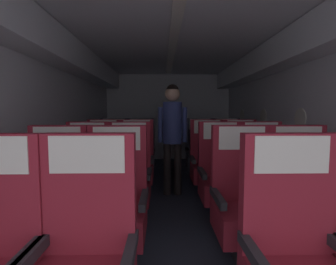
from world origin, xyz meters
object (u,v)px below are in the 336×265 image
object	(u,v)px
seat_b_left_window	(55,204)
seat_e_left_aisle	(141,154)
seat_d_left_aisle	(136,163)
seat_e_left_window	(113,154)
seat_d_right_window	(208,163)
seat_c_right_aisle	(263,177)
seat_c_left_aisle	(129,178)
seat_c_right_window	(221,177)
seat_d_left_window	(103,163)
seat_b_right_window	(244,203)
seat_e_right_aisle	(227,154)
seat_b_right_aisle	(302,203)
seat_c_left_window	(86,178)
seat_b_left_aisle	(116,205)
seat_e_right_window	(200,154)
seat_a_right_window	(297,263)
seat_d_right_aisle	(241,163)
seat_a_left_aisle	(84,263)
flight_attendant	(173,127)

from	to	relation	value
seat_b_left_window	seat_e_left_aisle	xyz separation A→B (m)	(0.50, 2.48, 0.00)
seat_d_left_aisle	seat_e_left_window	bearing A→B (deg)	121.24
seat_d_right_window	seat_c_right_aisle	bearing A→B (deg)	-58.01
seat_c_left_aisle	seat_c_right_window	xyz separation A→B (m)	(1.08, 0.02, 0.00)
seat_c_left_aisle	seat_d_left_window	distance (m)	0.99
seat_b_right_window	seat_e_right_aisle	xyz separation A→B (m)	(0.50, 2.47, 0.00)
seat_b_right_aisle	seat_c_left_window	world-z (taller)	same
seat_b_left_window	seat_d_left_window	size ratio (longest dim) A/B	1.00
seat_b_left_aisle	seat_e_right_window	xyz separation A→B (m)	(1.08, 2.50, 0.00)
seat_d_right_window	seat_e_right_aisle	xyz separation A→B (m)	(0.51, 0.82, 0.00)
seat_c_right_window	seat_b_right_window	bearing A→B (deg)	-90.31
seat_c_right_aisle	seat_e_left_aisle	bearing A→B (deg)	133.98
seat_b_left_aisle	seat_b_left_window	bearing A→B (deg)	177.63
seat_c_left_window	seat_e_right_window	world-z (taller)	same
seat_a_right_window	seat_d_right_window	xyz separation A→B (m)	(-0.00, 2.50, 0.00)
seat_b_left_window	seat_d_right_aisle	size ratio (longest dim) A/B	1.00
seat_c_left_aisle	seat_b_right_aisle	bearing A→B (deg)	-27.69
seat_b_right_window	seat_d_left_window	xyz separation A→B (m)	(-1.58, 1.67, 0.00)
seat_b_right_aisle	seat_e_right_window	size ratio (longest dim) A/B	1.00
seat_c_right_window	seat_d_right_window	bearing A→B (deg)	90.74
seat_a_left_aisle	seat_e_right_window	size ratio (longest dim) A/B	1.00
seat_a_left_aisle	seat_e_right_aisle	bearing A→B (deg)	64.23
seat_e_left_aisle	seat_a_right_window	bearing A→B (deg)	-72.02
seat_b_right_window	seat_e_left_window	distance (m)	2.94
seat_d_left_aisle	seat_c_left_aisle	bearing A→B (deg)	-90.23
seat_e_left_aisle	flight_attendant	distance (m)	1.13
seat_e_right_aisle	seat_b_right_window	bearing A→B (deg)	-101.47
seat_d_left_window	seat_b_right_aisle	bearing A→B (deg)	-39.00
seat_a_left_aisle	seat_b_right_aisle	bearing A→B (deg)	27.13
seat_d_right_aisle	seat_a_right_window	bearing A→B (deg)	-101.41
seat_b_right_window	seat_d_right_aisle	size ratio (longest dim) A/B	1.00
seat_a_left_aisle	seat_b_left_window	xyz separation A→B (m)	(-0.50, 0.82, 0.00)
seat_c_right_aisle	flight_attendant	distance (m)	1.43
seat_c_left_window	seat_e_left_aisle	xyz separation A→B (m)	(0.49, 1.66, 0.00)
seat_c_right_aisle	seat_d_right_window	xyz separation A→B (m)	(-0.51, 0.82, 0.00)
seat_b_left_aisle	seat_c_right_window	xyz separation A→B (m)	(1.08, 0.85, 0.00)
seat_d_left_aisle	seat_a_left_aisle	bearing A→B (deg)	-90.25
seat_b_right_aisle	seat_e_right_aisle	distance (m)	2.48
seat_c_right_aisle	flight_attendant	xyz separation A→B (m)	(-1.04, 0.82, 0.54)
seat_a_left_aisle	seat_e_left_aisle	world-z (taller)	same
seat_a_left_aisle	seat_b_left_aisle	distance (m)	0.80
seat_e_left_window	seat_e_right_window	xyz separation A→B (m)	(1.58, -0.00, 0.00)
seat_e_left_window	seat_c_right_aisle	bearing A→B (deg)	-38.32
seat_b_left_window	flight_attendant	xyz separation A→B (m)	(1.05, 1.65, 0.54)
seat_a_left_aisle	seat_d_right_aisle	distance (m)	2.93
seat_b_right_aisle	seat_e_right_window	distance (m)	2.54
seat_b_left_window	seat_c_left_aisle	distance (m)	0.95
seat_c_left_window	seat_c_left_aisle	xyz separation A→B (m)	(0.49, -0.01, 0.00)
seat_d_left_aisle	seat_e_left_aisle	size ratio (longest dim) A/B	1.00
seat_a_left_aisle	seat_b_left_window	distance (m)	0.96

